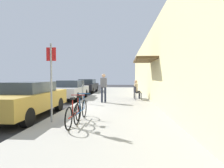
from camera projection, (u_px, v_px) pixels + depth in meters
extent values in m
plane|color=#2D2D30|center=(67.00, 110.00, 8.65)|extent=(60.00, 60.00, 0.00)
cube|color=#9E9B93|center=(115.00, 103.00, 10.49)|extent=(4.50, 32.00, 0.12)
cube|color=beige|center=(156.00, 65.00, 10.24)|extent=(0.30, 32.00, 4.69)
cube|color=#4C381E|center=(144.00, 60.00, 9.90)|extent=(1.10, 2.80, 0.12)
cube|color=#A58433|center=(27.00, 101.00, 7.01)|extent=(1.80, 4.40, 0.68)
cube|color=#333D47|center=(29.00, 87.00, 7.14)|extent=(1.48, 2.11, 0.42)
cylinder|color=black|center=(59.00, 104.00, 8.33)|extent=(0.22, 0.64, 0.64)
cylinder|color=black|center=(27.00, 104.00, 8.44)|extent=(0.22, 0.64, 0.64)
cylinder|color=black|center=(27.00, 117.00, 5.61)|extent=(0.22, 0.64, 0.64)
cube|color=#B7B7BC|center=(71.00, 91.00, 12.82)|extent=(1.80, 4.40, 0.60)
cube|color=#333D47|center=(71.00, 84.00, 12.95)|extent=(1.48, 2.11, 0.47)
cylinder|color=black|center=(85.00, 93.00, 14.14)|extent=(0.22, 0.64, 0.64)
cylinder|color=black|center=(66.00, 93.00, 14.24)|extent=(0.22, 0.64, 0.64)
cylinder|color=black|center=(76.00, 97.00, 11.42)|extent=(0.22, 0.64, 0.64)
cylinder|color=black|center=(53.00, 97.00, 11.52)|extent=(0.22, 0.64, 0.64)
cube|color=black|center=(87.00, 87.00, 18.61)|extent=(1.80, 4.40, 0.63)
cube|color=#333D47|center=(87.00, 81.00, 18.74)|extent=(1.48, 2.11, 0.47)
cylinder|color=black|center=(97.00, 89.00, 19.93)|extent=(0.22, 0.64, 0.64)
cylinder|color=black|center=(83.00, 89.00, 20.03)|extent=(0.22, 0.64, 0.64)
cylinder|color=black|center=(92.00, 91.00, 17.21)|extent=(0.22, 0.64, 0.64)
cylinder|color=black|center=(76.00, 90.00, 17.31)|extent=(0.22, 0.64, 0.64)
cylinder|color=slate|center=(83.00, 94.00, 9.97)|extent=(0.07, 0.07, 1.10)
cube|color=#383D42|center=(83.00, 82.00, 9.94)|extent=(0.12, 0.10, 0.22)
cylinder|color=gray|center=(51.00, 83.00, 5.76)|extent=(0.06, 0.06, 2.60)
cube|color=red|center=(51.00, 54.00, 5.75)|extent=(0.32, 0.02, 0.44)
torus|color=black|center=(78.00, 111.00, 5.95)|extent=(0.04, 0.66, 0.66)
torus|color=black|center=(69.00, 119.00, 4.90)|extent=(0.04, 0.66, 0.66)
cylinder|color=maroon|center=(74.00, 115.00, 5.42)|extent=(0.04, 1.05, 0.04)
cylinder|color=maroon|center=(73.00, 107.00, 5.26)|extent=(0.04, 0.04, 0.50)
cube|color=black|center=(72.00, 99.00, 5.25)|extent=(0.10, 0.20, 0.06)
cylinder|color=maroon|center=(78.00, 103.00, 5.89)|extent=(0.03, 0.03, 0.56)
cylinder|color=maroon|center=(78.00, 95.00, 5.88)|extent=(0.46, 0.03, 0.03)
torus|color=black|center=(84.00, 108.00, 6.52)|extent=(0.04, 0.66, 0.66)
torus|color=black|center=(77.00, 114.00, 5.47)|extent=(0.04, 0.66, 0.66)
cylinder|color=#1E4C8C|center=(81.00, 111.00, 5.99)|extent=(0.04, 1.05, 0.04)
cylinder|color=#1E4C8C|center=(80.00, 104.00, 5.83)|extent=(0.04, 0.04, 0.50)
cube|color=black|center=(80.00, 96.00, 5.82)|extent=(0.10, 0.20, 0.06)
cylinder|color=#1E4C8C|center=(84.00, 101.00, 6.46)|extent=(0.03, 0.03, 0.56)
cylinder|color=#1E4C8C|center=(84.00, 94.00, 6.44)|extent=(0.46, 0.03, 0.03)
cylinder|color=black|center=(140.00, 96.00, 11.85)|extent=(0.04, 0.04, 0.45)
cylinder|color=black|center=(141.00, 97.00, 11.48)|extent=(0.04, 0.04, 0.45)
cylinder|color=black|center=(134.00, 96.00, 11.80)|extent=(0.04, 0.04, 0.45)
cylinder|color=black|center=(136.00, 97.00, 11.43)|extent=(0.04, 0.04, 0.45)
cube|color=black|center=(138.00, 93.00, 11.63)|extent=(0.52, 0.52, 0.03)
cube|color=black|center=(135.00, 90.00, 11.59)|extent=(0.12, 0.44, 0.40)
cylinder|color=black|center=(139.00, 95.00, 12.59)|extent=(0.04, 0.04, 0.45)
cylinder|color=black|center=(140.00, 95.00, 12.21)|extent=(0.04, 0.04, 0.45)
cylinder|color=black|center=(134.00, 95.00, 12.60)|extent=(0.04, 0.04, 0.45)
cylinder|color=black|center=(135.00, 95.00, 12.22)|extent=(0.04, 0.04, 0.45)
cube|color=black|center=(137.00, 92.00, 12.40)|extent=(0.46, 0.46, 0.03)
cube|color=black|center=(134.00, 89.00, 12.39)|extent=(0.05, 0.44, 0.40)
cylinder|color=#232838|center=(139.00, 95.00, 12.50)|extent=(0.11, 0.11, 0.47)
cylinder|color=#232838|center=(137.00, 92.00, 12.49)|extent=(0.37, 0.15, 0.14)
cylinder|color=#232838|center=(140.00, 95.00, 12.30)|extent=(0.11, 0.11, 0.47)
cylinder|color=#232838|center=(138.00, 92.00, 12.29)|extent=(0.37, 0.15, 0.14)
cube|color=#CCB28C|center=(136.00, 88.00, 12.39)|extent=(0.23, 0.37, 0.56)
sphere|color=tan|center=(136.00, 82.00, 12.37)|extent=(0.22, 0.22, 0.22)
cylinder|color=#232838|center=(102.00, 95.00, 10.38)|extent=(0.12, 0.12, 0.90)
cylinder|color=#232838|center=(105.00, 95.00, 10.36)|extent=(0.12, 0.12, 0.90)
cube|color=#595960|center=(104.00, 83.00, 10.34)|extent=(0.36, 0.22, 0.56)
sphere|color=tan|center=(104.00, 76.00, 10.33)|extent=(0.22, 0.22, 0.22)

